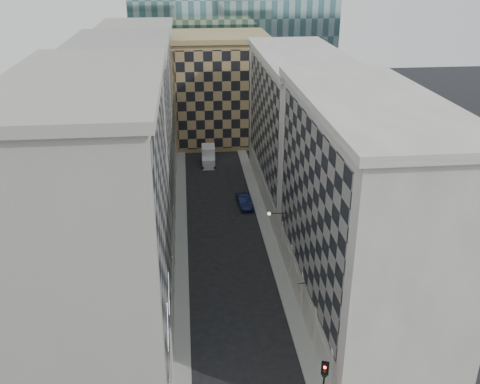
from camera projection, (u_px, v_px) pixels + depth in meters
sidewalk_west at (181, 241)px, 63.17m from camera, size 1.50×100.00×0.15m
sidewalk_east at (269, 237)px, 64.16m from camera, size 1.50×100.00×0.15m
bldg_left_a at (101, 232)px, 40.59m from camera, size 10.80×22.80×23.70m
bldg_left_b at (127, 145)px, 60.78m from camera, size 10.80×22.80×22.70m
bldg_left_c at (140, 101)px, 80.97m from camera, size 10.80×22.80×21.70m
bldg_right_a at (361, 213)px, 46.89m from camera, size 10.80×26.80×20.70m
bldg_right_b at (298, 128)px, 71.62m from camera, size 10.80×28.80×19.70m
tan_block at (219, 88)px, 94.47m from camera, size 16.80×14.80×18.80m
flagpoles_left at (168, 309)px, 38.08m from camera, size 0.10×6.33×2.33m
bracket_lamp at (271, 214)px, 56.13m from camera, size 1.98×0.36×0.36m
traffic_light at (324, 376)px, 38.52m from camera, size 0.53×0.53×4.37m
box_truck at (208, 157)px, 86.17m from camera, size 2.25×5.22×2.83m
dark_car at (244, 201)px, 71.80m from camera, size 2.02×4.80×1.54m
shop_sign at (299, 287)px, 47.91m from camera, size 0.80×0.70×0.78m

